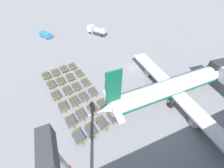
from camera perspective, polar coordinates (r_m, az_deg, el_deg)
ground_plane at (r=41.47m, az=9.62°, el=6.97°), size 500.00×500.00×0.00m
airplane at (r=34.14m, az=25.04°, el=-0.63°), size 29.84×37.22×12.26m
fuel_tanker_primary at (r=59.00m, az=-5.87°, el=21.02°), size 7.86×6.90×2.97m
service_van at (r=61.85m, az=-25.85°, el=17.95°), size 5.23×4.41×2.00m
baggage_dolly_row_near_col_a at (r=41.24m, az=-25.64°, el=3.11°), size 3.34×2.33×0.92m
baggage_dolly_row_near_col_b at (r=38.03m, az=-23.84°, el=-0.19°), size 3.33×2.27×0.92m
baggage_dolly_row_near_col_c at (r=34.94m, az=-22.17°, el=-4.38°), size 3.34×2.31×0.92m
baggage_dolly_row_near_col_d at (r=32.21m, az=-19.58°, el=-8.85°), size 3.32×2.15×0.92m
baggage_dolly_row_near_col_e at (r=29.65m, az=-16.66°, el=-14.61°), size 3.33×2.23×0.92m
baggage_dolly_row_near_col_f at (r=27.73m, az=-13.62°, el=-20.60°), size 3.34×2.34×0.92m
baggage_dolly_row_mid_a_col_a at (r=41.28m, az=-22.42°, el=4.40°), size 3.31×2.14×0.92m
baggage_dolly_row_mid_a_col_b at (r=38.05m, az=-20.48°, el=1.12°), size 3.33×2.26×0.92m
baggage_dolly_row_mid_a_col_c at (r=35.07m, az=-18.08°, el=-2.64°), size 3.33×2.25×0.92m
baggage_dolly_row_mid_a_col_d at (r=32.39m, az=-15.36°, el=-6.98°), size 3.34×2.31×0.92m
baggage_dolly_row_mid_a_col_e at (r=29.98m, az=-12.71°, el=-12.28°), size 3.33×2.23×0.92m
baggage_dolly_row_mid_a_col_f at (r=27.86m, az=-8.72°, el=-18.57°), size 3.33×2.22×0.92m
baggage_dolly_row_mid_b_col_a at (r=41.63m, az=-19.21°, el=5.84°), size 3.34×2.30×0.92m
baggage_dolly_row_mid_b_col_b at (r=38.37m, az=-16.93°, el=2.66°), size 3.32×2.17×0.92m
baggage_dolly_row_mid_b_col_c at (r=35.35m, az=-14.51°, el=-1.12°), size 3.32×2.19×0.92m
baggage_dolly_row_mid_b_col_d at (r=32.76m, az=-11.66°, el=-5.21°), size 3.33×2.28×0.92m
baggage_dolly_row_mid_b_col_e at (r=30.36m, az=-7.99°, el=-10.16°), size 3.34×2.35×0.92m
baggage_dolly_row_mid_b_col_f at (r=28.34m, az=-4.10°, el=-15.94°), size 3.34×2.35×0.92m
baggage_dolly_row_far_col_a at (r=41.91m, az=-16.02°, el=7.01°), size 3.33×2.26×0.92m
baggage_dolly_row_far_col_b at (r=39.01m, az=-13.40°, el=4.34°), size 3.33×2.24×0.92m
baggage_dolly_row_far_col_c at (r=36.00m, az=-10.81°, el=0.72°), size 3.33×2.28×0.92m
baggage_dolly_row_far_col_d at (r=33.37m, az=-7.83°, el=-3.29°), size 3.32×2.17×0.92m
baggage_dolly_row_far_col_e at (r=30.89m, az=-3.97°, el=-8.26°), size 3.32×2.15×0.92m
baggage_dolly_row_far_col_f at (r=28.97m, az=0.62°, el=-13.57°), size 3.32×2.17×0.92m
stand_guidance_stripe at (r=33.14m, az=11.37°, el=-5.66°), size 0.48×28.32×0.01m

